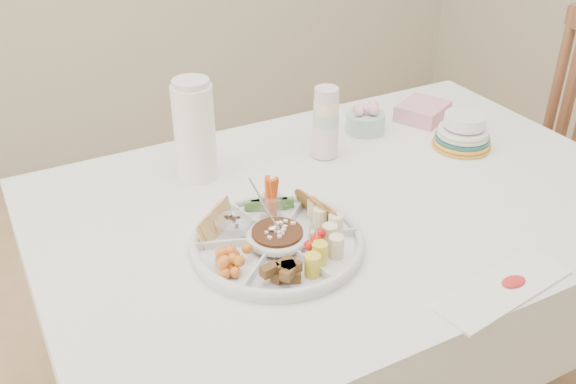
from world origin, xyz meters
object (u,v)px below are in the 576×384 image
dining_table (341,312)px  plate_stack (463,130)px  party_tray (277,240)px  chair (520,177)px  thermos (194,129)px

dining_table → plate_stack: size_ratio=9.15×
party_tray → plate_stack: plate_stack is taller
dining_table → chair: chair is taller
chair → party_tray: 1.11m
chair → plate_stack: bearing=-150.7°
chair → plate_stack: size_ratio=6.35×
chair → plate_stack: 0.46m
dining_table → thermos: (-0.29, 0.28, 0.52)m
dining_table → plate_stack: bearing=10.7°
chair → dining_table: bearing=-150.6°
dining_table → plate_stack: (0.44, 0.08, 0.43)m
dining_table → party_tray: 0.49m
dining_table → chair: size_ratio=1.44×
chair → party_tray: chair is taller
thermos → party_tray: bearing=-84.6°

